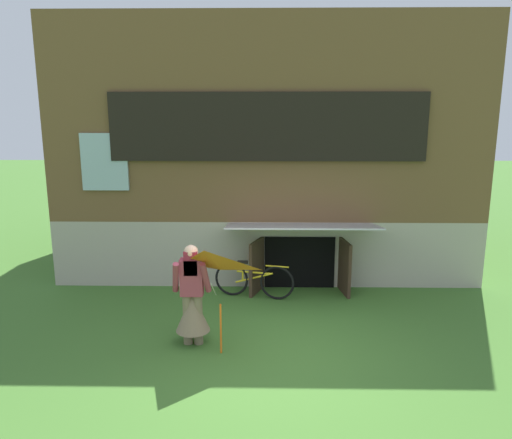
# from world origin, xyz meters

# --- Properties ---
(ground_plane) EXTENTS (60.00, 60.00, 0.00)m
(ground_plane) POSITION_xyz_m (0.00, 0.00, 0.00)
(ground_plane) COLOR #3D6B28
(log_house) EXTENTS (8.66, 6.21, 5.30)m
(log_house) POSITION_xyz_m (-0.00, 5.54, 2.65)
(log_house) COLOR #ADA393
(log_house) RESTS_ON ground_plane
(person) EXTENTS (0.61, 0.52, 1.56)m
(person) POSITION_xyz_m (-1.14, 0.48, 0.65)
(person) COLOR #7F6B51
(person) RESTS_ON ground_plane
(kite) EXTENTS (1.06, 1.13, 1.49)m
(kite) POSITION_xyz_m (-0.87, -0.10, 1.23)
(kite) COLOR orange
(kite) RESTS_ON ground_plane
(bicycle_yellow) EXTENTS (1.52, 0.39, 0.71)m
(bicycle_yellow) POSITION_xyz_m (-0.25, 2.41, 0.35)
(bicycle_yellow) COLOR black
(bicycle_yellow) RESTS_ON ground_plane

